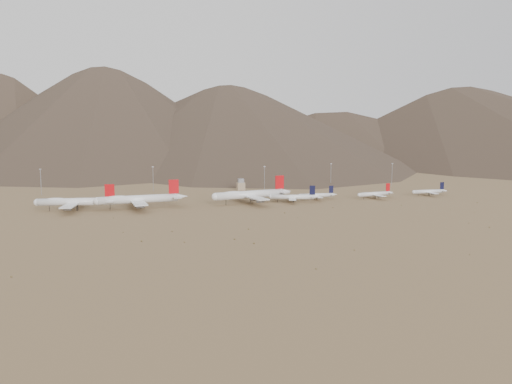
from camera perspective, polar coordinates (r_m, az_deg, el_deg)
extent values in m
plane|color=olive|center=(402.61, -2.67, -1.99)|extent=(3000.00, 3000.00, 0.00)
cylinder|color=white|center=(420.37, -19.92, -1.05)|extent=(58.27, 12.46, 5.99)
sphere|color=white|center=(428.15, -23.70, -1.09)|extent=(5.87, 5.87, 5.87)
cone|color=white|center=(413.84, -15.56, -0.95)|extent=(10.97, 6.53, 5.39)
cube|color=white|center=(420.77, -20.07, -1.18)|extent=(15.18, 53.84, 0.75)
cube|color=white|center=(414.59, -16.19, -0.93)|extent=(7.45, 20.65, 0.36)
cube|color=#B80B11|center=(413.78, -16.38, 0.12)|extent=(7.55, 1.38, 10.63)
cylinder|color=black|center=(426.34, -22.55, -1.75)|extent=(0.39, 0.39, 4.06)
cylinder|color=black|center=(422.27, -19.69, -1.70)|extent=(0.48, 0.48, 4.06)
cylinder|color=black|center=(419.39, -19.79, -1.76)|extent=(0.48, 0.48, 4.06)
ellipsoid|color=white|center=(423.96, -21.91, -0.85)|extent=(18.94, 6.55, 3.59)
cylinder|color=slate|center=(431.20, -19.73, -1.16)|extent=(6.06, 3.33, 2.70)
cylinder|color=slate|center=(410.79, -20.41, -1.60)|extent=(6.06, 3.33, 2.70)
cylinder|color=slate|center=(440.41, -19.45, -0.98)|extent=(6.06, 3.33, 2.70)
cylinder|color=slate|center=(401.64, -20.74, -1.81)|extent=(6.06, 3.33, 2.70)
cylinder|color=white|center=(415.88, -13.31, -0.80)|extent=(63.73, 15.10, 6.55)
sphere|color=white|center=(413.19, -17.67, -1.01)|extent=(6.42, 6.42, 6.42)
cone|color=white|center=(421.65, -8.52, -0.51)|extent=(12.11, 7.39, 5.90)
cube|color=white|center=(415.87, -13.48, -0.94)|extent=(17.95, 58.98, 0.82)
cube|color=white|center=(420.62, -9.20, -0.52)|extent=(8.66, 22.66, 0.39)
cube|color=#B80B11|center=(419.30, -9.39, 0.62)|extent=(8.25, 1.70, 11.63)
cylinder|color=black|center=(414.55, -16.33, -1.70)|extent=(0.42, 0.42, 4.44)
cylinder|color=black|center=(418.45, -13.14, -1.51)|extent=(0.53, 0.53, 4.44)
cylinder|color=black|center=(415.24, -13.08, -1.58)|extent=(0.53, 0.53, 4.44)
ellipsoid|color=white|center=(413.93, -15.58, -0.66)|extent=(20.78, 7.63, 3.93)
cylinder|color=slate|center=(427.53, -13.67, -0.95)|extent=(6.68, 3.78, 2.95)
cylinder|color=slate|center=(404.69, -13.26, -1.40)|extent=(6.68, 3.78, 2.95)
cylinder|color=slate|center=(437.82, -13.83, -0.76)|extent=(6.68, 3.78, 2.95)
cylinder|color=slate|center=(394.43, -13.07, -1.62)|extent=(6.68, 3.78, 2.95)
cylinder|color=white|center=(432.20, -0.71, -0.28)|extent=(64.16, 22.32, 6.67)
sphere|color=white|center=(419.06, -4.67, -0.55)|extent=(6.53, 6.53, 6.53)
cone|color=white|center=(449.16, 3.42, 0.07)|extent=(12.73, 8.67, 6.00)
cube|color=white|center=(431.78, -0.87, -0.42)|extent=(24.54, 59.85, 0.83)
cube|color=white|center=(446.57, 2.85, 0.05)|extent=(11.15, 23.21, 0.40)
cube|color=#B80B11|center=(444.91, 2.71, 1.13)|extent=(8.28, 2.64, 11.83)
cylinder|color=black|center=(423.59, -3.45, -1.21)|extent=(0.43, 0.43, 4.52)
cylinder|color=black|center=(435.03, -0.66, -0.97)|extent=(0.54, 0.54, 4.52)
cylinder|color=black|center=(432.08, -0.46, -1.03)|extent=(0.54, 0.54, 4.52)
ellipsoid|color=white|center=(424.87, -2.74, -0.17)|extent=(21.24, 9.92, 4.00)
cylinder|color=slate|center=(442.55, -1.54, -0.45)|extent=(6.99, 4.49, 3.00)
cylinder|color=slate|center=(421.53, -0.16, -0.84)|extent=(6.99, 4.49, 3.00)
cylinder|color=slate|center=(452.09, -2.12, -0.28)|extent=(6.99, 4.49, 3.00)
cylinder|color=slate|center=(412.16, 0.51, -1.03)|extent=(6.99, 4.49, 3.00)
cylinder|color=white|center=(439.53, 4.20, -0.57)|extent=(37.48, 12.89, 4.08)
sphere|color=white|center=(438.88, 1.75, -0.56)|extent=(4.00, 4.00, 4.00)
cone|color=white|center=(441.18, 6.93, -0.53)|extent=(7.44, 5.17, 3.67)
cube|color=white|center=(439.58, 4.10, -0.64)|extent=(13.49, 32.73, 0.51)
cube|color=white|center=(440.86, 6.54, -0.52)|extent=(6.19, 12.70, 0.24)
cube|color=black|center=(440.05, 6.46, 0.21)|extent=(4.83, 1.52, 8.05)
cylinder|color=black|center=(439.48, 2.48, -1.01)|extent=(0.43, 0.43, 2.79)
cylinder|color=black|center=(441.07, 4.29, -0.99)|extent=(0.54, 0.54, 2.79)
cylinder|color=black|center=(439.06, 4.30, -1.03)|extent=(0.54, 0.54, 2.79)
cylinder|color=slate|center=(448.64, 4.04, -0.61)|extent=(4.09, 2.68, 1.84)
cylinder|color=slate|center=(430.81, 4.17, -0.95)|extent=(4.09, 2.68, 1.84)
cylinder|color=white|center=(458.70, 6.90, -0.37)|extent=(31.29, 3.70, 3.39)
sphere|color=white|center=(453.86, 5.03, -0.42)|extent=(3.33, 3.33, 3.33)
cone|color=white|center=(464.65, 8.94, -0.27)|extent=(5.66, 3.11, 3.05)
cube|color=white|center=(458.56, 6.82, -0.43)|extent=(5.27, 26.84, 0.42)
cube|color=white|center=(463.75, 8.65, -0.27)|extent=(2.91, 10.21, 0.20)
cube|color=black|center=(462.92, 8.59, 0.30)|extent=(4.07, 0.35, 6.70)
cylinder|color=black|center=(455.65, 5.59, -0.76)|extent=(0.36, 0.36, 2.32)
cylinder|color=black|center=(460.09, 6.93, -0.70)|extent=(0.45, 0.45, 2.32)
cylinder|color=black|center=(458.50, 7.00, -0.73)|extent=(0.45, 0.45, 2.32)
cylinder|color=slate|center=(465.71, 6.52, -0.41)|extent=(3.14, 1.56, 1.53)
cylinder|color=slate|center=(451.66, 7.13, -0.66)|extent=(3.14, 1.56, 1.53)
cylinder|color=white|center=(474.63, 13.37, -0.21)|extent=(33.98, 10.90, 3.69)
sphere|color=white|center=(464.30, 11.73, -0.33)|extent=(3.62, 3.62, 3.62)
cone|color=white|center=(486.61, 15.13, -0.05)|extent=(6.69, 4.56, 3.32)
cube|color=white|center=(474.28, 13.31, -0.28)|extent=(11.56, 29.61, 0.46)
cube|color=white|center=(484.85, 14.88, -0.06)|extent=(5.36, 11.46, 0.22)
cube|color=#B80B11|center=(483.80, 14.84, 0.54)|extent=(4.39, 1.27, 7.28)
cylinder|color=black|center=(467.77, 12.22, -0.67)|extent=(0.39, 0.39, 2.52)
cylinder|color=black|center=(476.17, 13.36, -0.56)|extent=(0.49, 0.49, 2.52)
cylinder|color=black|center=(474.75, 13.50, -0.59)|extent=(0.49, 0.49, 2.52)
cylinder|color=slate|center=(480.74, 12.70, -0.27)|extent=(3.67, 2.35, 1.66)
cylinder|color=slate|center=(468.11, 13.92, -0.51)|extent=(3.67, 2.35, 1.66)
cylinder|color=white|center=(509.17, 19.12, 0.06)|extent=(32.18, 4.86, 3.48)
sphere|color=white|center=(500.33, 17.60, 0.00)|extent=(3.41, 3.41, 3.41)
cone|color=white|center=(519.44, 20.75, 0.15)|extent=(5.90, 3.38, 3.13)
cube|color=white|center=(508.87, 19.05, 0.00)|extent=(6.31, 27.68, 0.44)
cube|color=white|center=(517.93, 20.52, 0.15)|extent=(3.33, 10.56, 0.21)
cube|color=black|center=(517.01, 20.49, 0.68)|extent=(4.18, 0.49, 6.87)
cylinder|color=black|center=(503.31, 18.05, -0.31)|extent=(0.37, 0.37, 2.38)
cylinder|color=black|center=(510.60, 19.11, -0.25)|extent=(0.46, 0.46, 2.38)
cylinder|color=black|center=(509.18, 19.22, -0.28)|extent=(0.46, 0.46, 2.38)
cylinder|color=slate|center=(515.29, 18.57, 0.01)|extent=(3.27, 1.70, 1.57)
cylinder|color=slate|center=(502.70, 19.54, -0.21)|extent=(3.27, 1.70, 1.57)
cube|color=#9F876B|center=(524.32, -1.74, 0.66)|extent=(8.00, 8.00, 8.00)
cube|color=slate|center=(523.64, -1.75, 1.31)|extent=(6.00, 6.00, 4.00)
cylinder|color=gray|center=(527.51, -23.37, 1.02)|extent=(0.50, 0.50, 25.00)
cube|color=gray|center=(526.37, -23.44, 2.40)|extent=(2.00, 0.60, 0.80)
cylinder|color=gray|center=(525.19, -11.68, 1.45)|extent=(0.50, 0.50, 25.00)
cube|color=gray|center=(524.04, -11.72, 2.84)|extent=(2.00, 0.60, 0.80)
cylinder|color=gray|center=(517.80, 0.97, 1.52)|extent=(0.50, 0.50, 25.00)
cube|color=gray|center=(516.64, 0.97, 2.93)|extent=(2.00, 0.60, 0.80)
cylinder|color=gray|center=(563.23, 8.55, 1.92)|extent=(0.50, 0.50, 25.00)
cube|color=gray|center=(562.17, 8.58, 3.22)|extent=(2.00, 0.60, 0.80)
cylinder|color=gray|center=(581.61, 15.28, 1.91)|extent=(0.50, 0.50, 25.00)
cube|color=gray|center=(580.57, 15.32, 3.17)|extent=(2.00, 0.60, 0.80)
ellipsoid|color=brown|center=(297.28, -12.95, -5.47)|extent=(0.99, 0.99, 0.85)
ellipsoid|color=brown|center=(365.37, 4.74, -2.94)|extent=(0.51, 0.51, 0.39)
ellipsoid|color=brown|center=(422.12, 23.74, -2.14)|extent=(0.60, 0.60, 0.46)
ellipsoid|color=brown|center=(413.98, 8.79, -1.77)|extent=(0.94, 0.94, 0.50)
ellipsoid|color=brown|center=(363.59, 25.12, -3.67)|extent=(0.78, 0.78, 0.60)
ellipsoid|color=brown|center=(321.04, -9.56, -4.46)|extent=(0.94, 0.94, 0.55)
ellipsoid|color=brown|center=(475.69, 23.96, -1.13)|extent=(1.00, 1.00, 0.68)
ellipsoid|color=brown|center=(236.84, 6.88, -8.70)|extent=(0.91, 0.91, 0.50)
ellipsoid|color=brown|center=(429.14, 21.33, -1.88)|extent=(0.55, 0.55, 0.33)
ellipsoid|color=brown|center=(248.10, -26.18, -8.67)|extent=(0.89, 0.89, 0.60)
ellipsoid|color=brown|center=(325.04, -14.94, -4.47)|extent=(0.58, 0.58, 0.50)
ellipsoid|color=brown|center=(377.49, -15.96, -2.87)|extent=(0.58, 0.58, 0.39)
ellipsoid|color=brown|center=(323.39, -0.87, -4.26)|extent=(0.95, 0.95, 0.68)
ellipsoid|color=brown|center=(283.13, 23.24, -6.59)|extent=(0.61, 0.61, 0.43)
ellipsoid|color=brown|center=(373.93, 23.14, -3.28)|extent=(0.71, 0.71, 0.43)
ellipsoid|color=brown|center=(438.35, 16.27, -1.47)|extent=(0.83, 0.83, 0.57)
ellipsoid|color=brown|center=(284.57, -0.23, -5.86)|extent=(0.97, 0.97, 0.86)
ellipsoid|color=brown|center=(290.62, -8.20, -5.68)|extent=(0.84, 0.84, 0.57)
ellipsoid|color=brown|center=(274.63, 11.18, -6.52)|extent=(0.74, 0.74, 0.64)
ellipsoid|color=brown|center=(295.04, -2.48, -5.39)|extent=(0.97, 0.97, 0.78)
ellipsoid|color=brown|center=(384.32, 3.30, -2.39)|extent=(0.87, 0.87, 0.77)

